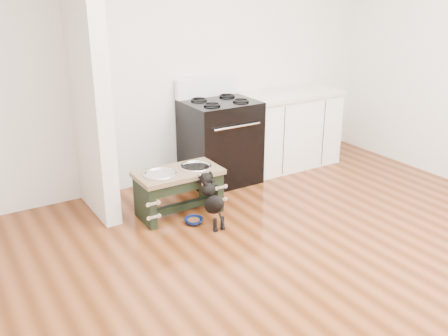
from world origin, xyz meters
The scene contains 8 objects.
ground centered at (0.00, 0.00, 0.00)m, with size 5.00×5.00×0.00m, color #4B230D.
room_shell centered at (0.00, 0.00, 1.62)m, with size 5.00×5.00×5.00m.
partition_wall centered at (-1.18, 2.10, 1.35)m, with size 0.15×0.80×2.70m, color silver.
oven_range centered at (0.25, 2.16, 0.48)m, with size 0.76×0.69×1.14m.
cabinet_run centered at (1.23, 2.18, 0.45)m, with size 1.24×0.64×0.91m.
dog_feeder centered at (-0.54, 1.62, 0.32)m, with size 0.82×0.44×0.46m.
puppy centered at (-0.39, 1.24, 0.27)m, with size 0.14×0.42×0.50m.
floor_bowl centered at (-0.53, 1.35, 0.03)m, with size 0.23×0.23×0.05m.
Camera 1 is at (-2.49, -2.37, 2.14)m, focal length 40.00 mm.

